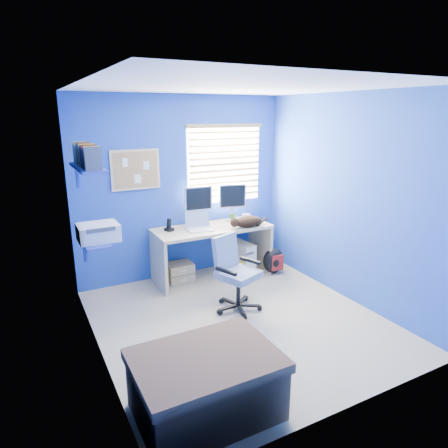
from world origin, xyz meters
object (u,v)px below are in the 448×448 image
tower_pc (242,257)px  laptop (200,222)px  cat (248,221)px  office_chair (235,283)px  desk (212,252)px

tower_pc → laptop: bearing=175.4°
cat → tower_pc: cat is taller
tower_pc → office_chair: bearing=-131.3°
laptop → cat: 0.68m
laptop → tower_pc: size_ratio=0.73×
desk → office_chair: bearing=-100.2°
tower_pc → cat: bearing=-101.9°
laptop → cat: bearing=-5.8°
desk → tower_pc: desk is taller
desk → office_chair: (-0.18, -0.97, -0.04)m
laptop → cat: (0.66, -0.16, -0.03)m
office_chair → tower_pc: bearing=55.9°
laptop → cat: laptop is taller
tower_pc → office_chair: (-0.64, -0.94, 0.10)m
laptop → office_chair: (0.04, -0.91, -0.52)m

